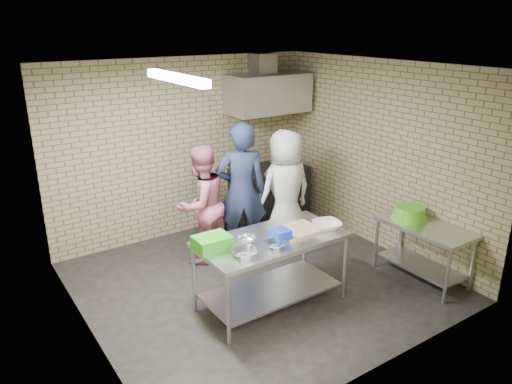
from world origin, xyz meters
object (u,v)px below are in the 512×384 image
at_px(stove, 269,194).
at_px(bottle_red, 264,96).
at_px(green_basin, 409,213).
at_px(green_crate, 212,243).
at_px(side_counter, 422,252).
at_px(man_navy, 241,192).
at_px(woman_pink, 201,205).
at_px(bottle_green, 284,95).
at_px(woman_white, 285,191).
at_px(blue_tub, 280,235).
at_px(prep_table, 271,271).

xyz_separation_m(stove, bottle_red, (0.05, 0.24, 1.58)).
bearing_deg(green_basin, green_crate, 170.01).
height_order(side_counter, man_navy, man_navy).
bearing_deg(woman_pink, stove, -171.92).
distance_m(green_crate, woman_pink, 1.46).
height_order(bottle_green, woman_white, bottle_green).
relative_size(stove, bottle_green, 8.00).
bearing_deg(side_counter, woman_white, 117.80).
bearing_deg(stove, green_basin, -80.24).
xyz_separation_m(bottle_green, woman_white, (-0.91, -1.27, -1.13)).
distance_m(stove, green_crate, 3.05).
bearing_deg(blue_tub, green_basin, -7.39).
xyz_separation_m(green_crate, man_navy, (1.10, 1.14, 0.03)).
xyz_separation_m(prep_table, bottle_red, (1.56, 2.39, 1.60)).
bearing_deg(woman_white, woman_pink, -14.60).
bearing_deg(man_navy, blue_tub, 99.27).
xyz_separation_m(man_navy, woman_pink, (-0.52, 0.20, -0.14)).
distance_m(green_basin, bottle_green, 2.98).
relative_size(side_counter, green_crate, 3.14).
xyz_separation_m(side_counter, woman_white, (-0.91, 1.72, 0.51)).
bearing_deg(bottle_red, prep_table, -123.16).
xyz_separation_m(blue_tub, bottle_red, (1.51, 2.49, 1.11)).
bearing_deg(green_basin, prep_table, 169.91).
height_order(blue_tub, bottle_green, bottle_green).
bearing_deg(green_crate, prep_table, -9.73).
bearing_deg(side_counter, green_crate, 164.96).
bearing_deg(stove, blue_tub, -123.01).
distance_m(bottle_green, man_navy, 2.20).
distance_m(prep_table, stove, 2.63).
relative_size(stove, bottle_red, 6.67).
bearing_deg(bottle_green, man_navy, -144.13).
bearing_deg(green_crate, green_basin, -9.99).
height_order(blue_tub, green_basin, blue_tub).
height_order(side_counter, green_crate, green_crate).
relative_size(side_counter, bottle_green, 8.00).
bearing_deg(green_basin, stove, 99.76).
height_order(green_basin, man_navy, man_navy).
relative_size(green_crate, bottle_green, 2.54).
bearing_deg(woman_white, bottle_green, -124.45).
xyz_separation_m(side_counter, man_navy, (-1.57, 1.86, 0.59)).
xyz_separation_m(side_counter, blue_tub, (-1.91, 0.50, 0.55)).
distance_m(stove, blue_tub, 2.73).
height_order(green_basin, bottle_green, bottle_green).
height_order(side_counter, bottle_green, bottle_green).
height_order(blue_tub, bottle_red, bottle_red).
bearing_deg(woman_pink, man_navy, 144.27).
height_order(bottle_green, woman_pink, bottle_green).
bearing_deg(side_counter, man_navy, 130.19).
xyz_separation_m(side_counter, stove, (-0.45, 2.75, 0.08)).
xyz_separation_m(green_crate, bottle_green, (2.66, 2.27, 1.08)).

